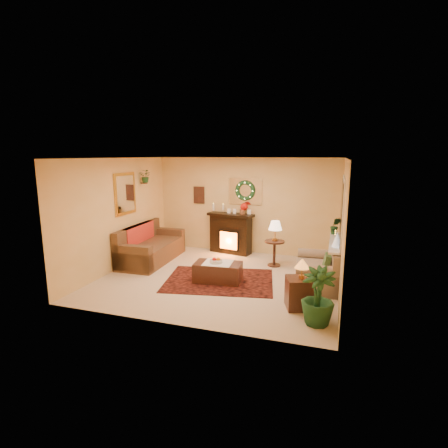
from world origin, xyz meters
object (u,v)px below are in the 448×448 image
(loveseat, at_px, (317,266))
(side_table_round, at_px, (274,253))
(end_table_square, at_px, (299,293))
(sofa, at_px, (152,244))
(coffee_table, at_px, (218,272))
(fireplace, at_px, (231,233))

(loveseat, relative_size, side_table_round, 2.26)
(end_table_square, bearing_deg, sofa, 156.29)
(loveseat, relative_size, coffee_table, 1.44)
(end_table_square, bearing_deg, loveseat, 79.62)
(sofa, relative_size, loveseat, 1.50)
(side_table_round, relative_size, end_table_square, 1.14)
(loveseat, distance_m, coffee_table, 2.08)
(fireplace, bearing_deg, loveseat, -25.20)
(sofa, xyz_separation_m, fireplace, (1.69, 1.34, 0.12))
(coffee_table, bearing_deg, fireplace, 94.93)
(side_table_round, relative_size, coffee_table, 0.64)
(side_table_round, height_order, end_table_square, side_table_round)
(sofa, distance_m, end_table_square, 4.23)
(end_table_square, relative_size, coffee_table, 0.56)
(side_table_round, distance_m, end_table_square, 2.39)
(loveseat, height_order, side_table_round, loveseat)
(loveseat, relative_size, end_table_square, 2.58)
(fireplace, relative_size, end_table_square, 2.05)
(side_table_round, xyz_separation_m, coffee_table, (-0.95, -1.45, -0.11))
(end_table_square, distance_m, coffee_table, 1.96)
(end_table_square, xyz_separation_m, coffee_table, (-1.79, 0.79, -0.06))
(end_table_square, bearing_deg, side_table_round, 110.41)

